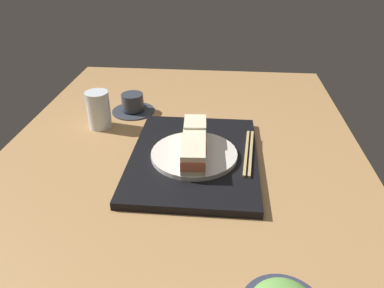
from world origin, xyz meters
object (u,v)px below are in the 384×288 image
Objects in this scene: sandwich_far at (195,130)px; coffee_cup at (133,104)px; sandwich_near at (193,158)px; drinking_glass at (99,110)px; sandwich_middle at (194,144)px; chopsticks_pair at (249,152)px; sandwich_plate at (194,154)px.

coffee_cup is at bearing 44.84° from sandwich_far.
drinking_glass is (24.64, 31.01, -0.15)cm from sandwich_near.
coffee_cup is at bearing -33.25° from drinking_glass.
sandwich_middle is 37.63cm from coffee_cup.
chopsticks_pair is 45.88cm from coffee_cup.
sandwich_middle reaches higher than coffee_cup.
drinking_glass is (17.94, 30.68, -0.11)cm from sandwich_middle.
chopsticks_pair is (-4.00, -14.48, -3.74)cm from sandwich_far.
sandwich_middle is 6.72cm from sandwich_far.
sandwich_middle is 0.61× the size of coffee_cup.
drinking_glass is at bearing 59.69° from sandwich_plate.
coffee_cup is at bearing 32.82° from sandwich_near.
chopsticks_pair is 47.45cm from drinking_glass.
chopsticks_pair is at bearing -105.45° from sandwich_far.
sandwich_middle is 35.54cm from drinking_glass.
drinking_glass is at bearing 69.69° from sandwich_far.
sandwich_middle is 1.02× the size of sandwich_far.
sandwich_middle is (0.00, -0.00, 3.17)cm from sandwich_plate.
sandwich_middle is (6.71, 0.34, -0.04)cm from sandwich_near.
sandwich_near is 39.61cm from drinking_glass.
drinking_glass reaches higher than sandwich_plate.
sandwich_far is (6.71, 0.34, 0.31)cm from sandwich_middle.
sandwich_near is at bearing -177.14° from sandwich_plate.
sandwich_middle is 0.38× the size of chopsticks_pair.
drinking_glass is at bearing 59.69° from sandwich_middle.
chopsticks_pair is (9.41, -13.81, -3.47)cm from sandwich_near.
sandwich_far is 0.74× the size of drinking_glass.
sandwich_plate is 37.49cm from coffee_cup.
sandwich_far is at bearing 74.55° from chopsticks_pair.
sandwich_middle reaches higher than sandwich_plate.
sandwich_plate is at bearing 2.86° from sandwich_near.
sandwich_plate is 3.17cm from sandwich_middle.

